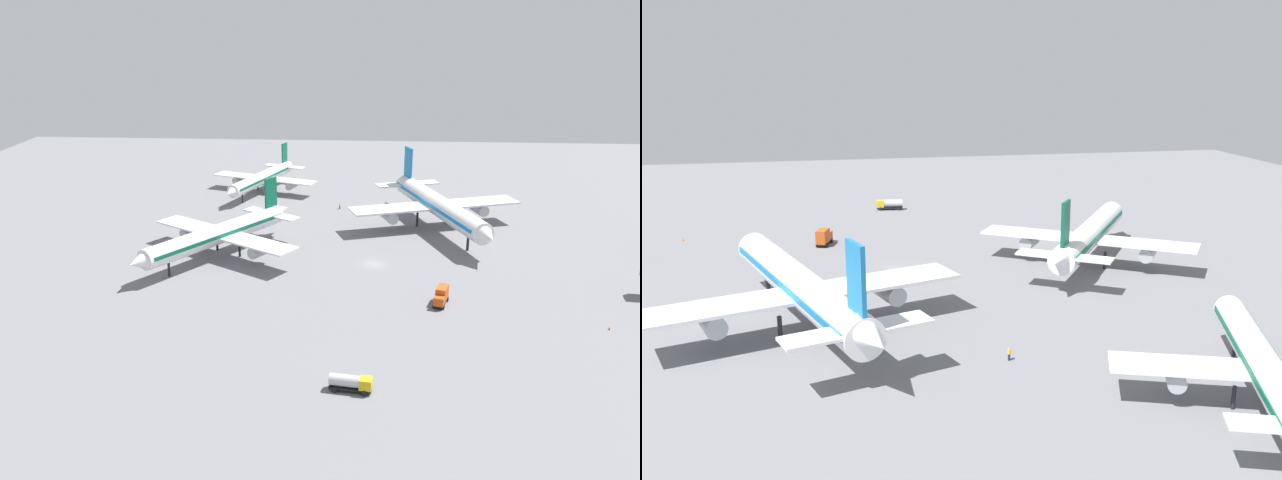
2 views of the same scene
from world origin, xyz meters
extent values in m
plane|color=slate|center=(0.00, 0.00, 0.00)|extent=(288.00, 288.00, 0.00)
cylinder|color=white|center=(2.08, 34.98, 5.36)|extent=(36.29, 26.23, 4.47)
cone|color=white|center=(-15.94, 46.98, 5.36)|extent=(6.07, 6.01, 4.24)
cone|color=white|center=(20.10, 22.98, 6.03)|extent=(6.63, 6.07, 3.57)
cube|color=#0C593F|center=(2.08, 34.98, 5.70)|extent=(34.98, 25.40, 0.80)
cube|color=white|center=(3.77, 33.85, 4.91)|extent=(26.79, 35.72, 0.40)
cylinder|color=#A5A8AD|center=(-2.22, 24.86, 3.35)|extent=(5.76, 4.97, 2.46)
cylinder|color=#A5A8AD|center=(9.76, 42.85, 3.35)|extent=(5.76, 4.97, 2.46)
cube|color=white|center=(17.29, 24.85, 5.81)|extent=(11.58, 14.87, 0.32)
cube|color=#0C593F|center=(17.29, 24.85, 11.17)|extent=(3.51, 2.56, 7.15)
cylinder|color=black|center=(-9.76, 42.86, 1.56)|extent=(0.54, 0.54, 3.13)
cylinder|color=black|center=(2.80, 30.20, 1.56)|extent=(0.54, 0.54, 3.13)
cylinder|color=black|center=(6.76, 36.15, 1.56)|extent=(0.54, 0.54, 3.13)
cylinder|color=white|center=(25.75, -16.33, 6.15)|extent=(45.76, 19.99, 5.13)
cone|color=white|center=(2.25, -24.40, 6.15)|extent=(6.43, 6.27, 4.87)
cone|color=white|center=(49.26, -8.26, 6.92)|extent=(7.40, 5.96, 4.10)
cube|color=#1972B2|center=(25.75, -16.33, 6.54)|extent=(44.03, 19.48, 0.92)
cube|color=white|center=(27.96, -15.58, 5.64)|extent=(21.44, 44.31, 0.46)
cylinder|color=#A5A8AD|center=(31.98, -27.31, 3.85)|extent=(6.65, 4.64, 2.82)
cylinder|color=#A5A8AD|center=(23.93, -3.85, 3.85)|extent=(6.65, 4.64, 2.82)
cube|color=white|center=(45.60, -9.52, 6.67)|extent=(9.70, 18.11, 0.37)
cube|color=#1972B2|center=(45.60, -9.52, 12.82)|extent=(4.41, 1.98, 8.21)
cylinder|color=black|center=(10.32, -21.63, 1.79)|extent=(0.62, 0.62, 3.59)
cylinder|color=black|center=(30.61, -19.00, 1.79)|extent=(0.62, 0.62, 3.59)
cylinder|color=black|center=(27.95, -11.24, 1.79)|extent=(0.62, 0.62, 3.59)
cylinder|color=white|center=(58.11, 33.20, 4.52)|extent=(33.48, 15.19, 3.77)
cone|color=white|center=(40.95, 39.41, 4.52)|extent=(4.76, 4.65, 3.58)
cone|color=white|center=(75.27, 26.99, 5.08)|extent=(5.45, 4.43, 3.01)
cube|color=#0C593F|center=(58.11, 33.20, 4.80)|extent=(32.22, 14.79, 0.68)
cube|color=white|center=(59.72, 32.62, 4.14)|extent=(16.22, 32.45, 0.34)
cylinder|color=#A5A8AD|center=(56.62, 24.05, 2.82)|extent=(4.89, 3.46, 2.07)
cylinder|color=#A5A8AD|center=(62.82, 41.18, 2.82)|extent=(4.89, 3.46, 2.07)
cube|color=white|center=(72.60, 27.96, 4.90)|extent=(7.31, 13.28, 0.27)
cube|color=#0C593F|center=(72.60, 27.96, 9.42)|extent=(3.23, 1.50, 6.03)
cylinder|color=black|center=(46.84, 37.28, 1.32)|extent=(0.45, 0.45, 2.64)
cylinder|color=black|center=(59.66, 29.43, 1.32)|extent=(0.45, 0.45, 2.64)
cylinder|color=black|center=(61.71, 35.10, 1.32)|extent=(0.45, 0.45, 2.64)
cube|color=black|center=(-20.42, -12.40, 0.55)|extent=(5.91, 3.48, 0.30)
cube|color=#BF4C19|center=(-22.24, -11.83, 1.50)|extent=(2.28, 2.35, 1.60)
cube|color=#3F596B|center=(-23.01, -11.59, 1.82)|extent=(0.55, 1.55, 0.90)
cube|color=#BF4C19|center=(-19.56, -12.66, 2.00)|extent=(4.19, 2.94, 2.60)
cylinder|color=black|center=(-22.58, -12.72, 0.40)|extent=(0.85, 0.52, 0.80)
cylinder|color=black|center=(-22.01, -10.91, 0.40)|extent=(0.85, 0.52, 0.80)
cylinder|color=black|center=(-18.83, -13.89, 0.40)|extent=(0.85, 0.52, 0.80)
cylinder|color=black|center=(-18.27, -12.07, 0.40)|extent=(0.85, 0.52, 0.80)
cube|color=black|center=(-52.16, 3.96, 0.55)|extent=(2.79, 6.51, 0.30)
cube|color=gold|center=(-52.48, 1.74, 1.50)|extent=(2.14, 2.06, 1.60)
cube|color=#3F596B|center=(-52.60, 0.94, 1.82)|extent=(1.59, 0.31, 0.90)
cylinder|color=#B7B7BC|center=(-52.03, 4.85, 1.60)|extent=(2.43, 4.71, 1.80)
cylinder|color=black|center=(-51.54, 1.64, 0.40)|extent=(0.41, 0.84, 0.80)
cylinder|color=black|center=(-53.42, 1.92, 0.40)|extent=(0.41, 0.84, 0.80)
cylinder|color=black|center=(-50.90, 6.01, 0.40)|extent=(0.41, 0.84, 0.80)
cylinder|color=black|center=(-52.78, 6.28, 0.40)|extent=(0.41, 0.84, 0.80)
cylinder|color=#1E2338|center=(42.44, 9.16, 0.42)|extent=(0.36, 0.36, 0.85)
cylinder|color=yellow|center=(42.44, 9.16, 1.15)|extent=(0.43, 0.43, 0.60)
sphere|color=tan|center=(42.44, 9.16, 1.56)|extent=(0.22, 0.22, 0.22)
cylinder|color=yellow|center=(42.68, 9.13, 1.15)|extent=(0.10, 0.10, 0.54)
cylinder|color=yellow|center=(42.20, 9.19, 1.15)|extent=(0.10, 0.10, 0.54)
cone|color=#EA590C|center=(-29.30, -40.76, 0.30)|extent=(0.44, 0.44, 0.60)
camera|label=1|loc=(-139.81, 2.69, 53.68)|focal=38.27mm
camera|label=2|loc=(124.57, -13.26, 36.93)|focal=41.20mm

